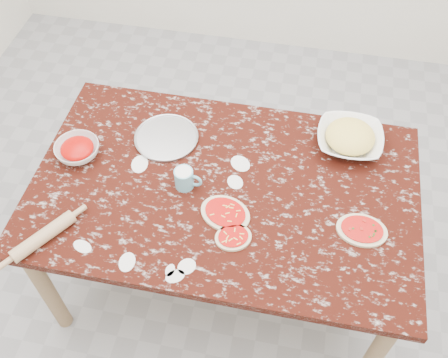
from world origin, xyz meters
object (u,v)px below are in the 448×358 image
pizza_tray (166,138)px  sauce_bowl (78,150)px  rolling_pin (43,236)px  worktable (224,198)px  cheese_bowl (349,140)px  flour_mug (185,178)px

pizza_tray → sauce_bowl: bearing=-154.5°
rolling_pin → worktable: bearing=32.0°
cheese_bowl → flour_mug: bearing=-150.9°
pizza_tray → sauce_bowl: (-0.35, -0.17, 0.02)m
cheese_bowl → flour_mug: size_ratio=2.44×
pizza_tray → rolling_pin: size_ratio=1.05×
worktable → sauce_bowl: 0.67m
flour_mug → rolling_pin: bearing=-142.1°
pizza_tray → rolling_pin: (-0.32, -0.60, 0.02)m
cheese_bowl → rolling_pin: cheese_bowl is taller
pizza_tray → cheese_bowl: (0.80, 0.12, 0.03)m
pizza_tray → flour_mug: bearing=-58.3°
pizza_tray → sauce_bowl: sauce_bowl is taller
pizza_tray → sauce_bowl: 0.39m
cheese_bowl → rolling_pin: size_ratio=1.07×
pizza_tray → rolling_pin: rolling_pin is taller
worktable → sauce_bowl: sauce_bowl is taller
worktable → pizza_tray: size_ratio=5.72×
pizza_tray → sauce_bowl: size_ratio=1.46×
worktable → pizza_tray: pizza_tray is taller
worktable → cheese_bowl: size_ratio=5.59×
pizza_tray → flour_mug: 0.28m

